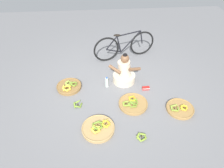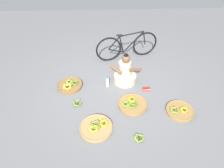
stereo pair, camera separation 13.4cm
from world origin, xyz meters
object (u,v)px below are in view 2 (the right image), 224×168
object	(u,v)px
loose_bananas_near_vendor	(139,138)
water_bottle	(107,82)
bicycle_leaning	(127,46)
banana_basket_mid_left	(180,111)
banana_basket_back_center	(96,128)
banana_basket_mid_right	(70,85)
vendor_woman_front	(125,73)
banana_basket_front_center	(132,104)
loose_bananas_near_bicycle	(77,103)
packet_carton_stack	(146,89)

from	to	relation	value
loose_bananas_near_vendor	water_bottle	bearing A→B (deg)	109.97
bicycle_leaning	water_bottle	world-z (taller)	bicycle_leaning
banana_basket_mid_left	banana_basket_back_center	bearing A→B (deg)	-168.05
banana_basket_mid_right	banana_basket_back_center	xyz separation A→B (m)	(0.62, -1.21, -0.00)
banana_basket_mid_right	banana_basket_back_center	size ratio (longest dim) A/B	0.92
banana_basket_back_center	banana_basket_mid_left	bearing A→B (deg)	11.95
banana_basket_back_center	vendor_woman_front	bearing A→B (deg)	64.54
banana_basket_front_center	water_bottle	size ratio (longest dim) A/B	2.30
loose_bananas_near_vendor	bicycle_leaning	bearing A→B (deg)	89.40
loose_bananas_near_vendor	loose_bananas_near_bicycle	xyz separation A→B (m)	(-1.16, 0.88, 0.00)
banana_basket_front_center	loose_bananas_near_bicycle	bearing A→B (deg)	176.12
banana_basket_mid_right	banana_basket_front_center	world-z (taller)	banana_basket_mid_right
banana_basket_front_center	loose_bananas_near_vendor	bearing A→B (deg)	-88.29
banana_basket_front_center	banana_basket_back_center	size ratio (longest dim) A/B	0.99
banana_basket_mid_right	banana_basket_front_center	size ratio (longest dim) A/B	0.93
loose_bananas_near_vendor	banana_basket_mid_left	bearing A→B (deg)	33.19
packet_carton_stack	loose_bananas_near_vendor	bearing A→B (deg)	-105.27
bicycle_leaning	loose_bananas_near_vendor	distance (m)	2.64
vendor_woman_front	bicycle_leaning	size ratio (longest dim) A/B	0.46
banana_basket_mid_right	packet_carton_stack	world-z (taller)	banana_basket_mid_right
banana_basket_mid_right	loose_bananas_near_bicycle	world-z (taller)	banana_basket_mid_right
loose_bananas_near_bicycle	packet_carton_stack	xyz separation A→B (m)	(1.50, 0.37, 0.01)
banana_basket_back_center	packet_carton_stack	size ratio (longest dim) A/B	3.66
vendor_woman_front	banana_basket_mid_right	distance (m)	1.29
packet_carton_stack	loose_bananas_near_bicycle	bearing A→B (deg)	-166.13
vendor_woman_front	loose_bananas_near_vendor	bearing A→B (deg)	-86.04
banana_basket_mid_left	water_bottle	bearing A→B (deg)	149.10
packet_carton_stack	water_bottle	bearing A→B (deg)	167.67
banana_basket_mid_left	banana_basket_front_center	xyz separation A→B (m)	(-0.92, 0.21, 0.00)
loose_bananas_near_bicycle	water_bottle	bearing A→B (deg)	41.17
banana_basket_mid_left	packet_carton_stack	xyz separation A→B (m)	(-0.56, 0.66, 0.01)
loose_bananas_near_bicycle	loose_bananas_near_vendor	bearing A→B (deg)	-37.05
bicycle_leaning	water_bottle	bearing A→B (deg)	-114.96
banana_basket_mid_left	banana_basket_front_center	size ratio (longest dim) A/B	0.92
water_bottle	packet_carton_stack	world-z (taller)	water_bottle
vendor_woman_front	water_bottle	xyz separation A→B (m)	(-0.41, -0.16, -0.12)
vendor_woman_front	loose_bananas_near_bicycle	distance (m)	1.29
loose_bananas_near_vendor	water_bottle	size ratio (longest dim) A/B	0.80
banana_basket_mid_right	water_bottle	size ratio (longest dim) A/B	2.14
banana_basket_front_center	packet_carton_stack	bearing A→B (deg)	50.88
banana_basket_front_center	water_bottle	xyz separation A→B (m)	(-0.50, 0.64, 0.08)
vendor_woman_front	packet_carton_stack	world-z (taller)	vendor_woman_front
vendor_woman_front	loose_bananas_near_bicycle	size ratio (longest dim) A/B	3.95
banana_basket_mid_left	water_bottle	xyz separation A→B (m)	(-1.42, 0.85, 0.08)
bicycle_leaning	loose_bananas_near_bicycle	distance (m)	2.13
banana_basket_back_center	banana_basket_front_center	bearing A→B (deg)	37.55
banana_basket_front_center	packet_carton_stack	distance (m)	0.58
banana_basket_front_center	loose_bananas_near_bicycle	world-z (taller)	banana_basket_front_center
bicycle_leaning	banana_basket_mid_left	xyz separation A→B (m)	(0.87, -2.03, -0.32)
banana_basket_mid_left	banana_basket_front_center	distance (m)	0.95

